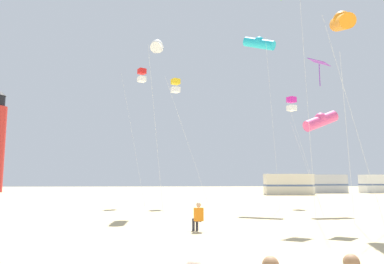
% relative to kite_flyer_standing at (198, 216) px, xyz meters
% --- Properties ---
extents(kite_flyer_standing, '(0.45, 0.56, 1.16)m').
position_rel_kite_flyer_standing_xyz_m(kite_flyer_standing, '(0.00, 0.00, 0.00)').
color(kite_flyer_standing, orange).
rests_on(kite_flyer_standing, ground).
extents(kite_diamond_violet, '(2.11, 2.11, 7.89)m').
position_rel_kite_flyer_standing_xyz_m(kite_diamond_violet, '(6.08, 1.68, 6.79)').
color(kite_diamond_violet, silver).
rests_on(kite_diamond_violet, ground).
extents(kite_tube_rainbow, '(2.96, 2.46, 6.46)m').
position_rel_kite_flyer_standing_xyz_m(kite_tube_rainbow, '(8.35, 7.23, 5.14)').
color(kite_tube_rainbow, silver).
rests_on(kite_tube_rainbow, ground).
extents(kite_tube_orange, '(1.95, 2.59, 9.90)m').
position_rel_kite_flyer_standing_xyz_m(kite_tube_orange, '(6.65, 0.48, 8.58)').
color(kite_tube_orange, silver).
rests_on(kite_tube_orange, ground).
extents(kite_tube_cyan, '(2.45, 2.30, 12.87)m').
position_rel_kite_flyer_standing_xyz_m(kite_tube_cyan, '(5.47, 10.84, 11.55)').
color(kite_tube_cyan, silver).
rests_on(kite_tube_cyan, ground).
extents(kite_box_gold, '(3.51, 3.08, 10.42)m').
position_rel_kite_flyer_standing_xyz_m(kite_box_gold, '(-0.67, 14.84, 9.22)').
color(kite_box_gold, silver).
rests_on(kite_box_gold, ground).
extents(kite_box_magenta, '(2.63, 2.08, 8.77)m').
position_rel_kite_flyer_standing_xyz_m(kite_box_magenta, '(8.80, 13.77, 7.57)').
color(kite_box_magenta, silver).
rests_on(kite_box_magenta, ground).
extents(kite_tube_white, '(1.09, 2.52, 11.41)m').
position_rel_kite_flyer_standing_xyz_m(kite_tube_white, '(-2.02, 8.25, 10.09)').
color(kite_tube_white, silver).
rests_on(kite_tube_white, ground).
extents(kite_box_scarlet, '(2.25, 2.11, 11.60)m').
position_rel_kite_flyer_standing_xyz_m(kite_box_scarlet, '(-3.59, 16.00, 10.39)').
color(kite_box_scarlet, silver).
rests_on(kite_box_scarlet, ground).
extents(rv_van_cream, '(6.61, 2.84, 2.80)m').
position_rel_kite_flyer_standing_xyz_m(rv_van_cream, '(15.07, 34.17, 0.78)').
color(rv_van_cream, beige).
rests_on(rv_van_cream, ground).
extents(rv_van_silver, '(6.59, 2.78, 2.80)m').
position_rel_kite_flyer_standing_xyz_m(rv_van_silver, '(22.67, 40.05, 0.78)').
color(rv_van_silver, '#B7BABF').
rests_on(rv_van_silver, ground).
extents(rv_van_white, '(6.60, 2.82, 2.80)m').
position_rel_kite_flyer_standing_xyz_m(rv_van_white, '(31.99, 40.51, 0.78)').
color(rv_van_white, white).
rests_on(rv_van_white, ground).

